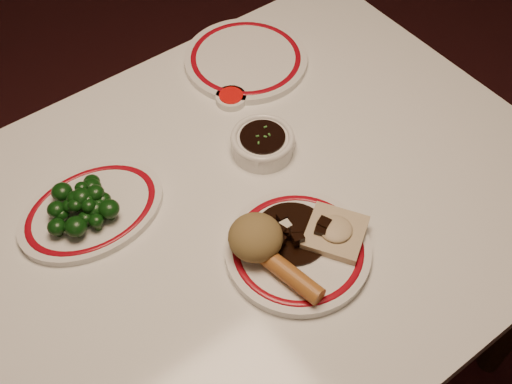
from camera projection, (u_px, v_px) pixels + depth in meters
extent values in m
plane|color=black|center=(247.00, 367.00, 1.77)|extent=(7.00, 7.00, 0.00)
cube|color=white|center=(243.00, 212.00, 1.19)|extent=(1.20, 0.90, 0.04)
cylinder|color=black|center=(315.00, 111.00, 1.87)|extent=(0.06, 0.06, 0.71)
cylinder|color=white|center=(298.00, 251.00, 1.10)|extent=(0.25, 0.25, 0.02)
torus|color=maroon|center=(298.00, 248.00, 1.10)|extent=(0.22, 0.22, 0.00)
ellipsoid|color=olive|center=(256.00, 237.00, 1.07)|extent=(0.09, 0.09, 0.07)
cylinder|color=#B26B2C|center=(292.00, 276.00, 1.04)|extent=(0.05, 0.12, 0.03)
cube|color=#C5B08B|center=(335.00, 233.00, 1.11)|extent=(0.14, 0.14, 0.02)
ellipsoid|color=#C5B08B|center=(336.00, 229.00, 1.10)|extent=(0.06, 0.06, 0.02)
cylinder|color=black|center=(292.00, 233.00, 1.11)|extent=(0.13, 0.13, 0.00)
cube|color=black|center=(292.00, 233.00, 1.10)|extent=(0.03, 0.03, 0.02)
cube|color=black|center=(281.00, 240.00, 1.08)|extent=(0.02, 0.02, 0.02)
cube|color=black|center=(283.00, 231.00, 1.10)|extent=(0.03, 0.03, 0.02)
cube|color=black|center=(321.00, 231.00, 1.10)|extent=(0.03, 0.03, 0.02)
cube|color=black|center=(297.00, 237.00, 1.10)|extent=(0.02, 0.02, 0.02)
cube|color=black|center=(324.00, 225.00, 1.11)|extent=(0.03, 0.03, 0.02)
cube|color=black|center=(298.00, 238.00, 1.09)|extent=(0.02, 0.02, 0.02)
cube|color=black|center=(278.00, 232.00, 1.09)|extent=(0.03, 0.03, 0.02)
cube|color=black|center=(282.00, 217.00, 1.12)|extent=(0.02, 0.02, 0.02)
cube|color=black|center=(296.00, 231.00, 1.10)|extent=(0.03, 0.03, 0.02)
cube|color=beige|center=(286.00, 226.00, 1.10)|extent=(0.02, 0.02, 0.01)
cube|color=beige|center=(270.00, 232.00, 1.10)|extent=(0.02, 0.02, 0.01)
torus|color=maroon|center=(91.00, 209.00, 1.15)|extent=(0.24, 0.24, 0.00)
cylinder|color=#23471C|center=(91.00, 205.00, 1.15)|extent=(0.01, 0.01, 0.02)
ellipsoid|color=black|center=(88.00, 199.00, 1.13)|extent=(0.04, 0.04, 0.03)
cylinder|color=#23471C|center=(91.00, 207.00, 1.15)|extent=(0.01, 0.01, 0.01)
ellipsoid|color=black|center=(89.00, 202.00, 1.13)|extent=(0.03, 0.03, 0.02)
cylinder|color=#23471C|center=(78.00, 233.00, 1.11)|extent=(0.01, 0.01, 0.01)
ellipsoid|color=black|center=(76.00, 226.00, 1.10)|extent=(0.04, 0.04, 0.03)
cylinder|color=#23471C|center=(98.00, 226.00, 1.12)|extent=(0.01, 0.01, 0.02)
ellipsoid|color=black|center=(96.00, 221.00, 1.11)|extent=(0.03, 0.03, 0.02)
cylinder|color=#23471C|center=(64.00, 197.00, 1.16)|extent=(0.01, 0.01, 0.01)
ellipsoid|color=black|center=(62.00, 192.00, 1.15)|extent=(0.04, 0.04, 0.03)
cylinder|color=#23471C|center=(104.00, 205.00, 1.15)|extent=(0.01, 0.01, 0.02)
ellipsoid|color=black|center=(102.00, 200.00, 1.13)|extent=(0.03, 0.03, 0.02)
cylinder|color=#23471C|center=(93.00, 187.00, 1.17)|extent=(0.01, 0.01, 0.01)
ellipsoid|color=black|center=(92.00, 182.00, 1.16)|extent=(0.03, 0.03, 0.02)
cylinder|color=#23471C|center=(78.00, 205.00, 1.15)|extent=(0.01, 0.01, 0.01)
ellipsoid|color=black|center=(76.00, 199.00, 1.14)|extent=(0.03, 0.03, 0.03)
cylinder|color=#23471C|center=(59.00, 215.00, 1.13)|extent=(0.01, 0.01, 0.01)
ellipsoid|color=black|center=(56.00, 209.00, 1.12)|extent=(0.03, 0.03, 0.03)
cylinder|color=#23471C|center=(103.00, 206.00, 1.15)|extent=(0.01, 0.01, 0.01)
ellipsoid|color=black|center=(102.00, 201.00, 1.14)|extent=(0.03, 0.03, 0.03)
cylinder|color=#23471C|center=(89.00, 208.00, 1.15)|extent=(0.01, 0.01, 0.01)
ellipsoid|color=black|center=(87.00, 203.00, 1.13)|extent=(0.03, 0.03, 0.02)
cylinder|color=#23471C|center=(97.00, 214.00, 1.14)|extent=(0.01, 0.01, 0.01)
ellipsoid|color=black|center=(95.00, 209.00, 1.12)|extent=(0.04, 0.04, 0.03)
cylinder|color=#23471C|center=(94.00, 210.00, 1.14)|extent=(0.01, 0.01, 0.01)
ellipsoid|color=black|center=(92.00, 204.00, 1.13)|extent=(0.04, 0.04, 0.03)
cylinder|color=#23471C|center=(93.00, 193.00, 1.16)|extent=(0.01, 0.01, 0.01)
ellipsoid|color=black|center=(91.00, 187.00, 1.15)|extent=(0.04, 0.04, 0.03)
cylinder|color=#23471C|center=(87.00, 223.00, 1.13)|extent=(0.01, 0.01, 0.01)
ellipsoid|color=black|center=(85.00, 218.00, 1.12)|extent=(0.03, 0.03, 0.02)
cylinder|color=#23471C|center=(59.00, 232.00, 1.11)|extent=(0.01, 0.01, 0.01)
ellipsoid|color=black|center=(57.00, 227.00, 1.10)|extent=(0.03, 0.03, 0.03)
cylinder|color=#23471C|center=(99.00, 210.00, 1.14)|extent=(0.01, 0.01, 0.01)
ellipsoid|color=black|center=(98.00, 205.00, 1.13)|extent=(0.03, 0.03, 0.03)
cylinder|color=#23471C|center=(111.00, 215.00, 1.13)|extent=(0.01, 0.01, 0.02)
ellipsoid|color=black|center=(109.00, 209.00, 1.12)|extent=(0.04, 0.04, 0.03)
cylinder|color=#23471C|center=(92.00, 201.00, 1.15)|extent=(0.01, 0.01, 0.02)
ellipsoid|color=black|center=(90.00, 196.00, 1.14)|extent=(0.03, 0.03, 0.02)
cylinder|color=#23471C|center=(63.00, 218.00, 1.13)|extent=(0.01, 0.01, 0.01)
ellipsoid|color=black|center=(61.00, 214.00, 1.12)|extent=(0.03, 0.03, 0.02)
ellipsoid|color=black|center=(75.00, 198.00, 1.12)|extent=(0.03, 0.03, 0.02)
ellipsoid|color=black|center=(88.00, 198.00, 1.13)|extent=(0.03, 0.03, 0.02)
ellipsoid|color=black|center=(81.00, 197.00, 1.12)|extent=(0.04, 0.04, 0.03)
ellipsoid|color=black|center=(88.00, 206.00, 1.11)|extent=(0.03, 0.03, 0.02)
ellipsoid|color=black|center=(75.00, 205.00, 1.11)|extent=(0.03, 0.03, 0.02)
ellipsoid|color=black|center=(69.00, 206.00, 1.12)|extent=(0.03, 0.03, 0.02)
ellipsoid|color=black|center=(81.00, 188.00, 1.13)|extent=(0.02, 0.02, 0.02)
ellipsoid|color=black|center=(87.00, 200.00, 1.12)|extent=(0.03, 0.03, 0.02)
ellipsoid|color=black|center=(95.00, 193.00, 1.13)|extent=(0.03, 0.03, 0.03)
cylinder|color=white|center=(262.00, 144.00, 1.24)|extent=(0.12, 0.12, 0.04)
cylinder|color=black|center=(263.00, 137.00, 1.22)|extent=(0.09, 0.09, 0.00)
cylinder|color=white|center=(231.00, 99.00, 1.33)|extent=(0.06, 0.06, 0.02)
cylinder|color=red|center=(231.00, 95.00, 1.32)|extent=(0.05, 0.05, 0.00)
cylinder|color=white|center=(279.00, 143.00, 1.26)|extent=(0.06, 0.06, 0.02)
cylinder|color=#DCD15A|center=(279.00, 139.00, 1.25)|extent=(0.05, 0.05, 0.00)
cylinder|color=white|center=(246.00, 60.00, 1.41)|extent=(0.31, 0.31, 0.02)
torus|color=maroon|center=(246.00, 57.00, 1.40)|extent=(0.27, 0.27, 0.00)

